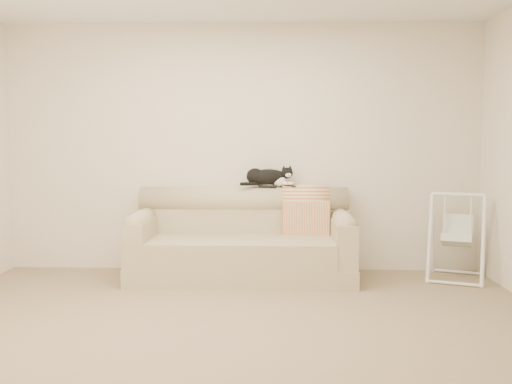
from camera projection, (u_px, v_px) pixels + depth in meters
ground_plane at (227, 329)px, 4.16m from camera, size 5.00×5.00×0.00m
room_shell at (227, 119)px, 4.03m from camera, size 5.04×4.04×2.60m
sofa at (242, 243)px, 5.74m from camera, size 2.20×0.93×0.90m
remote_a at (268, 186)px, 5.90m from camera, size 0.18×0.06×0.03m
remote_b at (288, 186)px, 5.89m from camera, size 0.18×0.10×0.02m
tuxedo_cat at (268, 177)px, 5.91m from camera, size 0.56×0.27×0.22m
throw_blanket at (305, 204)px, 5.91m from camera, size 0.48×0.38×0.58m
baby_swing at (457, 236)px, 5.65m from camera, size 0.69×0.72×0.87m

